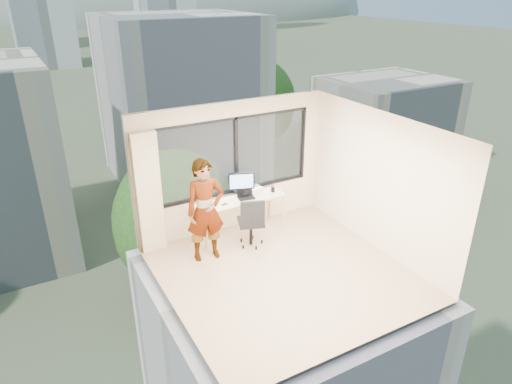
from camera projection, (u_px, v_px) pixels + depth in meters
floor at (284, 273)px, 7.98m from camera, size 4.00×4.00×0.01m
ceiling at (288, 129)px, 6.90m from camera, size 4.00×4.00×0.01m
wall_front at (370, 267)px, 5.85m from camera, size 4.00×0.01×2.60m
wall_left at (168, 236)px, 6.56m from camera, size 0.01×4.00×2.60m
wall_right at (379, 182)px, 8.32m from camera, size 0.01×4.00×2.60m
window_wall at (233, 155)px, 8.96m from camera, size 3.30×0.16×1.55m
curtain at (149, 193)px, 8.24m from camera, size 0.45×0.14×2.30m
desk at (240, 215)px, 9.14m from camera, size 1.80×0.60×0.75m
chair at (251, 220)px, 8.64m from camera, size 0.67×0.67×1.04m
person at (205, 210)px, 8.07m from camera, size 0.73×0.52×1.90m
monitor at (241, 185)px, 8.97m from camera, size 0.52×0.27×0.51m
game_console at (254, 189)px, 9.31m from camera, size 0.32×0.27×0.07m
laptop at (246, 193)px, 8.96m from camera, size 0.37×0.39×0.21m
cellphone at (224, 204)px, 8.74m from camera, size 0.12×0.07×0.01m
pen_cup at (273, 189)px, 9.26m from camera, size 0.09×0.09×0.10m
handbag at (239, 188)px, 9.19m from camera, size 0.27×0.17×0.20m
exterior_ground at (14, 69)px, 109.29m from camera, size 400.00×400.00×0.04m
near_bldg_b at (182, 99)px, 46.00m from camera, size 14.00×13.00×16.00m
near_bldg_c at (384, 128)px, 47.22m from camera, size 12.00×10.00×10.00m
far_tower_b at (38, 0)px, 106.58m from camera, size 13.00×13.00×30.00m
far_tower_c at (164, 3)px, 139.64m from camera, size 15.00×15.00×26.00m
hill_b at (158, 13)px, 312.53m from camera, size 300.00×220.00×96.00m
tree_b at (179, 236)px, 28.01m from camera, size 7.60×7.60×9.00m
tree_c at (259, 112)px, 53.25m from camera, size 8.40×8.40×10.00m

